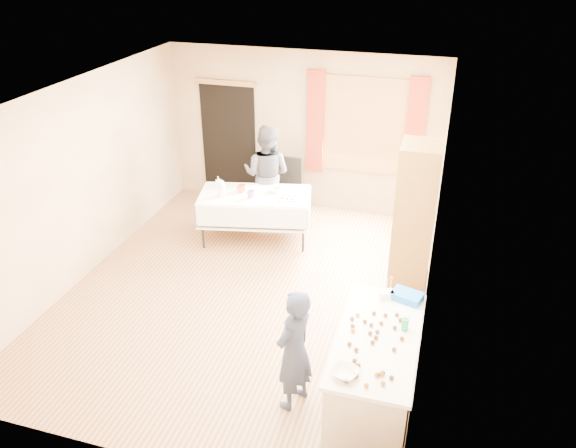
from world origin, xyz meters
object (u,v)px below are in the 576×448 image
(girl, at_px, (294,350))
(party_table, at_px, (255,212))
(woman, at_px, (267,174))
(counter, at_px, (375,374))
(chair, at_px, (287,198))
(cabinet, at_px, (415,215))

(girl, bearing_deg, party_table, -133.71)
(woman, bearing_deg, counter, 124.68)
(chair, relative_size, woman, 0.59)
(counter, bearing_deg, woman, 122.29)
(cabinet, relative_size, counter, 1.22)
(girl, xyz_separation_m, woman, (-1.50, 3.71, 0.14))
(counter, relative_size, girl, 1.19)
(girl, bearing_deg, woman, -137.42)
(cabinet, relative_size, chair, 2.03)
(chair, xyz_separation_m, girl, (1.26, -4.04, 0.38))
(girl, bearing_deg, cabinet, -177.86)
(cabinet, distance_m, counter, 2.54)
(counter, relative_size, woman, 0.98)
(chair, bearing_deg, party_table, -102.59)
(chair, distance_m, girl, 4.25)
(cabinet, height_order, girl, cabinet)
(counter, bearing_deg, party_table, 127.30)
(cabinet, bearing_deg, girl, -108.44)
(cabinet, height_order, woman, cabinet)
(chair, bearing_deg, counter, -62.21)
(cabinet, xyz_separation_m, girl, (-0.87, -2.61, -0.30))
(party_table, relative_size, chair, 1.88)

